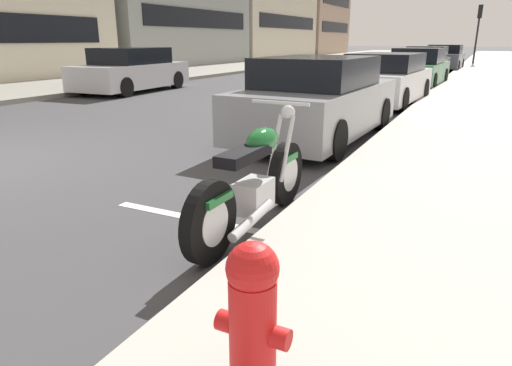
# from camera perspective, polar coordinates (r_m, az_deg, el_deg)

# --- Properties ---
(sidewalk_near_curb) EXTENTS (120.00, 4.40, 0.14)m
(sidewalk_near_curb) POSITION_cam_1_polar(r_m,az_deg,el_deg) (15.55, 29.20, 9.51)
(sidewalk_near_curb) COLOR #ADA89E
(sidewalk_near_curb) RESTS_ON ground
(sidewalk_far_curb) EXTENTS (120.00, 5.00, 0.14)m
(sidewalk_far_curb) POSITION_cam_1_polar(r_m,az_deg,el_deg) (21.03, -16.26, 12.63)
(sidewalk_far_curb) COLOR gray
(sidewalk_far_curb) RESTS_ON ground
(parking_stall_stripe) EXTENTS (0.12, 2.20, 0.01)m
(parking_stall_stripe) POSITION_cam_1_polar(r_m,az_deg,el_deg) (4.47, -6.29, -4.83)
(parking_stall_stripe) COLOR silver
(parking_stall_stripe) RESTS_ON ground
(parked_motorcycle) EXTENTS (2.20, 0.62, 1.14)m
(parked_motorcycle) POSITION_cam_1_polar(r_m,az_deg,el_deg) (4.16, -0.14, -0.03)
(parked_motorcycle) COLOR black
(parked_motorcycle) RESTS_ON ground
(parked_car_behind_motorcycle) EXTENTS (4.27, 1.93, 1.44)m
(parked_car_behind_motorcycle) POSITION_cam_1_polar(r_m,az_deg,el_deg) (8.17, 7.97, 10.38)
(parked_car_behind_motorcycle) COLOR gray
(parked_car_behind_motorcycle) RESTS_ON ground
(parked_car_mid_block) EXTENTS (4.28, 2.06, 1.37)m
(parked_car_mid_block) POSITION_cam_1_polar(r_m,az_deg,el_deg) (13.19, 16.07, 12.55)
(parked_car_mid_block) COLOR silver
(parked_car_mid_block) RESTS_ON ground
(parked_car_at_intersection) EXTENTS (4.39, 1.99, 1.42)m
(parked_car_at_intersection) POSITION_cam_1_polar(r_m,az_deg,el_deg) (18.76, 19.90, 13.56)
(parked_car_at_intersection) COLOR #236638
(parked_car_at_intersection) RESTS_ON ground
(parked_car_near_corner) EXTENTS (4.25, 1.91, 1.42)m
(parked_car_near_corner) POSITION_cam_1_polar(r_m,az_deg,el_deg) (23.99, 20.94, 14.17)
(parked_car_near_corner) COLOR black
(parked_car_near_corner) RESTS_ON ground
(parked_car_far_down_curb) EXTENTS (4.15, 2.01, 1.45)m
(parked_car_far_down_curb) POSITION_cam_1_polar(r_m,az_deg,el_deg) (29.51, 22.93, 14.44)
(parked_car_far_down_curb) COLOR #4C515B
(parked_car_far_down_curb) RESTS_ON ground
(car_opposite_curb) EXTENTS (4.58, 2.12, 1.46)m
(car_opposite_curb) POSITION_cam_1_polar(r_m,az_deg,el_deg) (16.38, -15.55, 13.62)
(car_opposite_curb) COLOR silver
(car_opposite_curb) RESTS_ON ground
(fire_hydrant) EXTENTS (0.24, 0.36, 0.75)m
(fire_hydrant) POSITION_cam_1_polar(r_m,az_deg,el_deg) (2.11, -0.43, -16.34)
(fire_hydrant) COLOR red
(fire_hydrant) RESTS_ON sidewalk_near_curb
(traffic_signal_near_corner) EXTENTS (0.36, 0.28, 3.81)m
(traffic_signal_near_corner) POSITION_cam_1_polar(r_m,az_deg,el_deg) (35.39, 26.55, 17.96)
(traffic_signal_near_corner) COLOR black
(traffic_signal_near_corner) RESTS_ON sidewalk_near_curb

